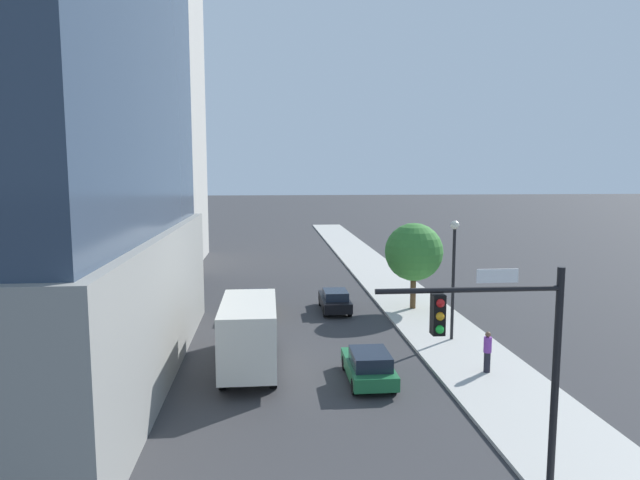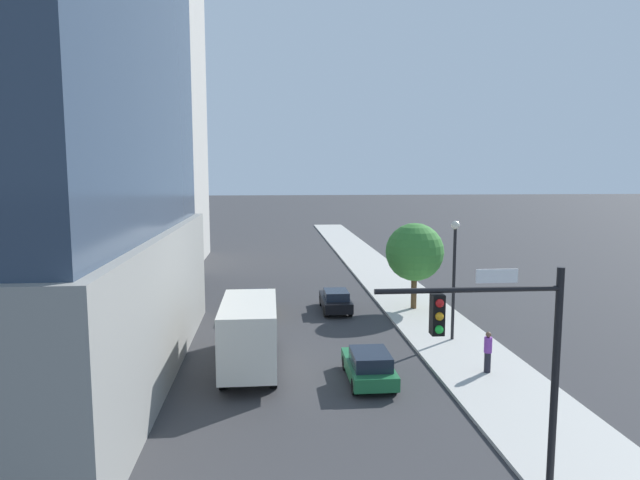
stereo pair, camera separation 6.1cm
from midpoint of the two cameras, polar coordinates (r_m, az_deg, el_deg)
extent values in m
cube|color=#B2AFA8|center=(32.94, 11.66, -8.47)|extent=(4.48, 120.00, 0.15)
cube|color=#B2AFA8|center=(56.86, -19.84, 13.72)|extent=(14.61, 13.09, 31.64)
cube|color=gold|center=(53.02, -16.34, 19.84)|extent=(0.90, 0.90, 41.59)
cylinder|color=black|center=(16.40, 23.08, -13.32)|extent=(0.20, 0.20, 6.19)
cylinder|color=black|center=(14.72, 15.13, -4.97)|extent=(4.87, 0.14, 0.14)
cube|color=black|center=(14.60, 12.06, -7.49)|extent=(0.32, 0.36, 1.05)
sphere|color=red|center=(14.34, 12.32, -6.36)|extent=(0.22, 0.22, 0.22)
sphere|color=orange|center=(14.43, 12.28, -7.68)|extent=(0.22, 0.22, 0.22)
sphere|color=green|center=(14.52, 12.24, -8.97)|extent=(0.22, 0.22, 0.22)
cube|color=white|center=(14.92, 17.82, -3.53)|extent=(1.10, 0.04, 0.36)
cylinder|color=black|center=(29.39, 13.62, -4.46)|extent=(0.16, 0.16, 5.78)
sphere|color=silver|center=(28.95, 13.79, 1.50)|extent=(0.44, 0.44, 0.44)
cylinder|color=brown|center=(35.90, 9.66, -5.16)|extent=(0.36, 0.36, 2.25)
sphere|color=#387F33|center=(35.46, 9.74, -1.22)|extent=(3.66, 3.66, 3.66)
cube|color=black|center=(35.46, 1.64, -6.35)|extent=(1.72, 4.22, 0.61)
cube|color=#19212D|center=(34.90, 1.73, -5.62)|extent=(1.44, 2.01, 0.52)
cylinder|color=black|center=(36.83, 0.20, -6.25)|extent=(0.22, 0.67, 0.67)
cylinder|color=black|center=(36.99, 2.54, -6.19)|extent=(0.22, 0.67, 0.67)
cylinder|color=black|center=(34.05, 0.65, -7.35)|extent=(0.22, 0.67, 0.67)
cylinder|color=black|center=(34.23, 3.19, -7.28)|extent=(0.22, 0.67, 0.67)
cube|color=#1E6638|center=(24.09, 5.07, -12.98)|extent=(1.80, 4.04, 0.56)
cube|color=#19212D|center=(23.48, 5.28, -12.04)|extent=(1.51, 2.10, 0.58)
cylinder|color=black|center=(25.33, 2.69, -12.50)|extent=(0.22, 0.66, 0.66)
cylinder|color=black|center=(25.58, 6.29, -12.33)|extent=(0.22, 0.66, 0.66)
cylinder|color=black|center=(22.79, 3.66, -14.79)|extent=(0.22, 0.66, 0.66)
cylinder|color=black|center=(23.07, 7.68, -14.56)|extent=(0.22, 0.66, 0.66)
cube|color=#AD8938|center=(35.01, -6.55, -6.50)|extent=(1.84, 4.51, 0.67)
cube|color=#19212D|center=(34.14, -6.60, -5.82)|extent=(1.55, 2.34, 0.53)
cylinder|color=black|center=(36.60, -7.76, -6.39)|extent=(0.22, 0.69, 0.69)
cylinder|color=black|center=(36.56, -5.21, -6.37)|extent=(0.22, 0.69, 0.69)
cylinder|color=black|center=(33.63, -8.00, -7.59)|extent=(0.22, 0.69, 0.69)
cylinder|color=black|center=(33.58, -5.22, -7.57)|extent=(0.22, 0.69, 0.69)
cube|color=silver|center=(28.22, -6.92, -7.85)|extent=(2.33, 2.18, 1.92)
cube|color=silver|center=(24.31, -7.22, -9.42)|extent=(2.33, 5.45, 2.65)
cylinder|color=black|center=(28.57, -8.97, -9.92)|extent=(0.30, 1.02, 1.02)
cylinder|color=black|center=(28.50, -4.80, -9.90)|extent=(0.30, 1.02, 1.02)
cylinder|color=black|center=(23.53, -9.86, -13.69)|extent=(0.30, 1.02, 1.02)
cylinder|color=black|center=(23.45, -4.72, -13.68)|extent=(0.30, 1.02, 1.02)
cylinder|color=black|center=(25.66, 16.88, -11.92)|extent=(0.28, 0.28, 0.88)
cylinder|color=purple|center=(25.42, 16.94, -10.26)|extent=(0.34, 0.34, 0.68)
sphere|color=brown|center=(25.29, 16.98, -9.27)|extent=(0.24, 0.24, 0.24)
camera|label=1|loc=(0.03, -89.91, 0.01)|focal=31.17mm
camera|label=2|loc=(0.03, 90.09, -0.01)|focal=31.17mm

